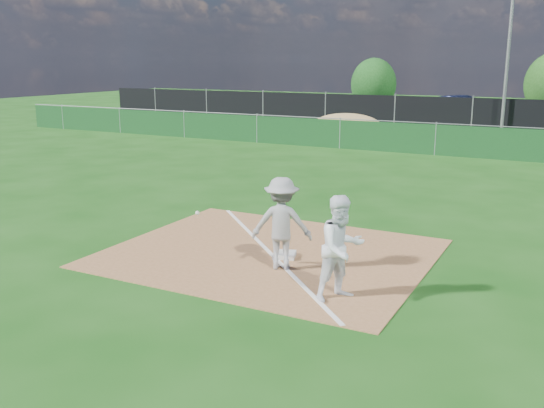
{
  "coord_description": "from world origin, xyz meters",
  "views": [
    {
      "loc": [
        5.24,
        -8.96,
        3.7
      ],
      "look_at": [
        0.06,
        1.0,
        1.0
      ],
      "focal_mm": 40.0,
      "sensor_mm": 36.0,
      "label": 1
    }
  ],
  "objects_px": {
    "light_pole": "(508,52)",
    "first_base": "(284,255)",
    "tree_left": "(374,84)",
    "runner": "(341,248)",
    "car_mid": "(462,110)",
    "car_left": "(359,109)",
    "play_at_first": "(282,223)"
  },
  "relations": [
    {
      "from": "light_pole",
      "to": "first_base",
      "type": "distance_m",
      "value": 22.18
    },
    {
      "from": "first_base",
      "to": "tree_left",
      "type": "height_order",
      "value": "tree_left"
    },
    {
      "from": "runner",
      "to": "tree_left",
      "type": "xyz_separation_m",
      "value": [
        -10.63,
        33.71,
        1.11
      ]
    },
    {
      "from": "light_pole",
      "to": "car_mid",
      "type": "xyz_separation_m",
      "value": [
        -2.85,
        5.0,
        -3.19
      ]
    },
    {
      "from": "runner",
      "to": "car_left",
      "type": "xyz_separation_m",
      "value": [
        -9.47,
        27.43,
        -0.15
      ]
    },
    {
      "from": "light_pole",
      "to": "car_mid",
      "type": "height_order",
      "value": "light_pole"
    },
    {
      "from": "car_left",
      "to": "car_mid",
      "type": "xyz_separation_m",
      "value": [
        6.07,
        0.78,
        0.13
      ]
    },
    {
      "from": "runner",
      "to": "car_mid",
      "type": "xyz_separation_m",
      "value": [
        -3.4,
        28.21,
        -0.02
      ]
    },
    {
      "from": "first_base",
      "to": "play_at_first",
      "type": "height_order",
      "value": "play_at_first"
    },
    {
      "from": "runner",
      "to": "first_base",
      "type": "bearing_deg",
      "value": 83.31
    },
    {
      "from": "play_at_first",
      "to": "car_mid",
      "type": "distance_m",
      "value": 27.46
    },
    {
      "from": "car_mid",
      "to": "car_left",
      "type": "bearing_deg",
      "value": 113.22
    },
    {
      "from": "light_pole",
      "to": "runner",
      "type": "distance_m",
      "value": 23.43
    },
    {
      "from": "runner",
      "to": "car_left",
      "type": "bearing_deg",
      "value": 52.29
    },
    {
      "from": "runner",
      "to": "light_pole",
      "type": "bearing_deg",
      "value": 34.61
    },
    {
      "from": "tree_left",
      "to": "play_at_first",
      "type": "bearing_deg",
      "value": -74.41
    },
    {
      "from": "first_base",
      "to": "car_left",
      "type": "bearing_deg",
      "value": 106.67
    },
    {
      "from": "play_at_first",
      "to": "first_base",
      "type": "bearing_deg",
      "value": 111.3
    },
    {
      "from": "car_left",
      "to": "tree_left",
      "type": "height_order",
      "value": "tree_left"
    },
    {
      "from": "tree_left",
      "to": "car_left",
      "type": "bearing_deg",
      "value": -79.53
    },
    {
      "from": "first_base",
      "to": "runner",
      "type": "xyz_separation_m",
      "value": [
        1.68,
        -1.4,
        0.78
      ]
    },
    {
      "from": "car_mid",
      "to": "play_at_first",
      "type": "bearing_deg",
      "value": -160.01
    },
    {
      "from": "first_base",
      "to": "car_mid",
      "type": "height_order",
      "value": "car_mid"
    },
    {
      "from": "light_pole",
      "to": "car_left",
      "type": "height_order",
      "value": "light_pole"
    },
    {
      "from": "tree_left",
      "to": "runner",
      "type": "bearing_deg",
      "value": -72.5
    },
    {
      "from": "play_at_first",
      "to": "car_left",
      "type": "xyz_separation_m",
      "value": [
        -8.02,
        26.61,
        -0.16
      ]
    },
    {
      "from": "tree_left",
      "to": "first_base",
      "type": "bearing_deg",
      "value": -74.51
    },
    {
      "from": "light_pole",
      "to": "tree_left",
      "type": "xyz_separation_m",
      "value": [
        -10.07,
        10.5,
        -2.06
      ]
    },
    {
      "from": "runner",
      "to": "play_at_first",
      "type": "bearing_deg",
      "value": 93.72
    },
    {
      "from": "car_left",
      "to": "light_pole",
      "type": "bearing_deg",
      "value": -139.23
    },
    {
      "from": "light_pole",
      "to": "tree_left",
      "type": "distance_m",
      "value": 14.69
    },
    {
      "from": "play_at_first",
      "to": "tree_left",
      "type": "bearing_deg",
      "value": 105.59
    }
  ]
}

